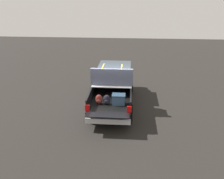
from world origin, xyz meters
TOP-DOWN VIEW (x-y plane):
  - ground_plane at (0.00, 0.00)m, footprint 40.00×40.00m
  - pickup_truck at (0.36, -0.00)m, footprint 6.05×2.06m

SIDE VIEW (x-z plane):
  - ground_plane at x=0.00m, z-range 0.00..0.00m
  - pickup_truck at x=0.36m, z-range -0.16..2.07m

